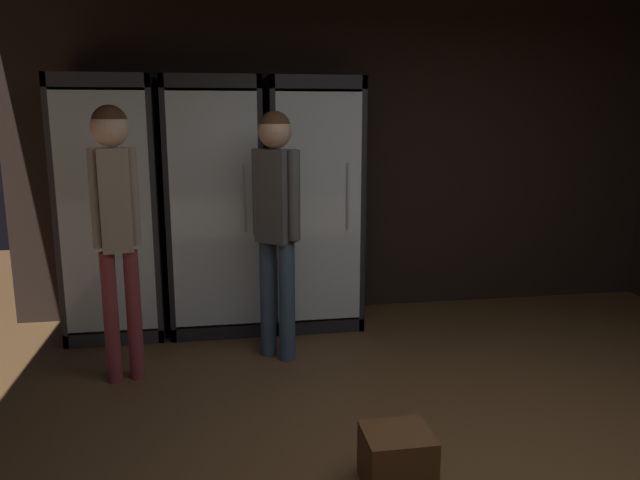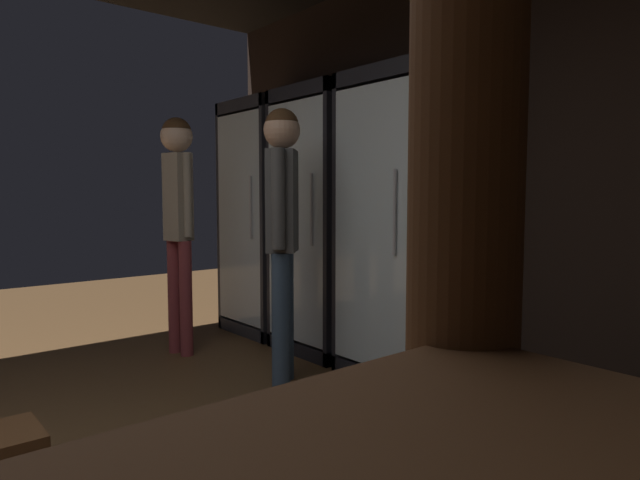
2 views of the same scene
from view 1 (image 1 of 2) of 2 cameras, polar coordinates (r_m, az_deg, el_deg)
wall_back at (r=5.32m, az=4.92°, el=8.53°), size 6.00×0.06×2.80m
cooler_far_left at (r=4.93m, az=-18.83°, el=2.56°), size 0.72×0.67×1.97m
cooler_left at (r=4.87m, az=-9.81°, el=2.99°), size 0.72×0.67×1.97m
cooler_center at (r=4.93m, az=-0.77°, el=3.25°), size 0.72×0.67×1.97m
shopper_near at (r=3.92m, az=-18.73°, el=3.26°), size 0.28×0.23×1.75m
shopper_far at (r=4.11m, az=-4.16°, el=2.99°), size 0.30×0.30×1.71m
wine_crate_floor at (r=2.97m, az=7.25°, el=-19.77°), size 0.31×0.28×0.27m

